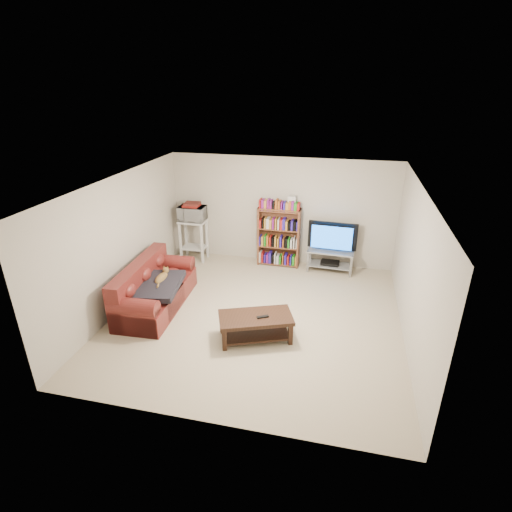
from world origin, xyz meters
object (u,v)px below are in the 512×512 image
(tv_stand, at_px, (330,257))
(bookshelf, at_px, (279,236))
(coffee_table, at_px, (256,323))
(sofa, at_px, (153,291))

(tv_stand, distance_m, bookshelf, 1.22)
(coffee_table, xyz_separation_m, tv_stand, (1.03, 2.84, 0.04))
(tv_stand, xyz_separation_m, bookshelf, (-1.17, 0.07, 0.36))
(coffee_table, bearing_deg, sofa, 143.39)
(coffee_table, height_order, bookshelf, bookshelf)
(coffee_table, height_order, tv_stand, tv_stand)
(tv_stand, bearing_deg, bookshelf, 179.62)
(tv_stand, height_order, bookshelf, bookshelf)
(sofa, height_order, bookshelf, bookshelf)
(sofa, distance_m, coffee_table, 2.17)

